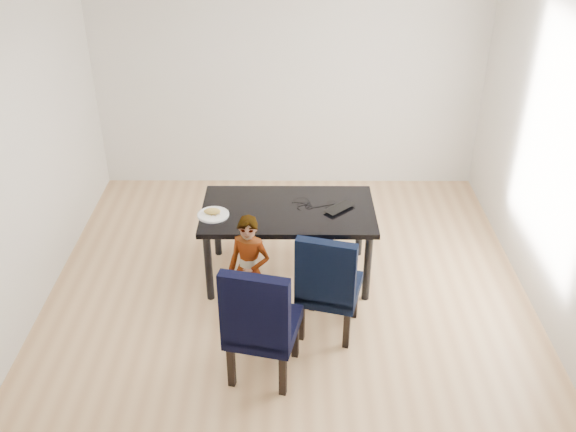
{
  "coord_description": "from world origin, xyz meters",
  "views": [
    {
      "loc": [
        0.02,
        -4.63,
        3.72
      ],
      "look_at": [
        0.0,
        0.2,
        0.85
      ],
      "focal_mm": 40.0,
      "sensor_mm": 36.0,
      "label": 1
    }
  ],
  "objects_px": {
    "chair_left": "(263,317)",
    "child": "(249,270)",
    "chair_right": "(330,280)",
    "laptop": "(336,206)",
    "plate": "(213,215)",
    "dining_table": "(288,243)"
  },
  "relations": [
    {
      "from": "plate",
      "to": "laptop",
      "type": "distance_m",
      "value": 1.13
    },
    {
      "from": "plate",
      "to": "laptop",
      "type": "bearing_deg",
      "value": 7.45
    },
    {
      "from": "chair_left",
      "to": "child",
      "type": "distance_m",
      "value": 0.67
    },
    {
      "from": "chair_right",
      "to": "plate",
      "type": "height_order",
      "value": "chair_right"
    },
    {
      "from": "chair_left",
      "to": "child",
      "type": "height_order",
      "value": "chair_left"
    },
    {
      "from": "chair_right",
      "to": "dining_table",
      "type": "bearing_deg",
      "value": 129.19
    },
    {
      "from": "plate",
      "to": "laptop",
      "type": "height_order",
      "value": "laptop"
    },
    {
      "from": "child",
      "to": "laptop",
      "type": "height_order",
      "value": "child"
    },
    {
      "from": "chair_left",
      "to": "child",
      "type": "bearing_deg",
      "value": 115.37
    },
    {
      "from": "chair_left",
      "to": "chair_right",
      "type": "relative_size",
      "value": 1.06
    },
    {
      "from": "dining_table",
      "to": "laptop",
      "type": "distance_m",
      "value": 0.59
    },
    {
      "from": "child",
      "to": "plate",
      "type": "xyz_separation_m",
      "value": [
        -0.35,
        0.53,
        0.24
      ]
    },
    {
      "from": "child",
      "to": "chair_left",
      "type": "bearing_deg",
      "value": -59.29
    },
    {
      "from": "chair_left",
      "to": "laptop",
      "type": "distance_m",
      "value": 1.48
    },
    {
      "from": "chair_left",
      "to": "laptop",
      "type": "height_order",
      "value": "chair_left"
    },
    {
      "from": "dining_table",
      "to": "chair_left",
      "type": "xyz_separation_m",
      "value": [
        -0.19,
        -1.3,
        0.16
      ]
    },
    {
      "from": "dining_table",
      "to": "child",
      "type": "xyz_separation_m",
      "value": [
        -0.33,
        -0.65,
        0.14
      ]
    },
    {
      "from": "chair_left",
      "to": "chair_right",
      "type": "xyz_separation_m",
      "value": [
        0.54,
        0.52,
        -0.03
      ]
    },
    {
      "from": "chair_right",
      "to": "laptop",
      "type": "bearing_deg",
      "value": 98.49
    },
    {
      "from": "chair_left",
      "to": "plate",
      "type": "distance_m",
      "value": 1.3
    },
    {
      "from": "dining_table",
      "to": "child",
      "type": "bearing_deg",
      "value": -116.84
    },
    {
      "from": "chair_left",
      "to": "chair_right",
      "type": "distance_m",
      "value": 0.75
    }
  ]
}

